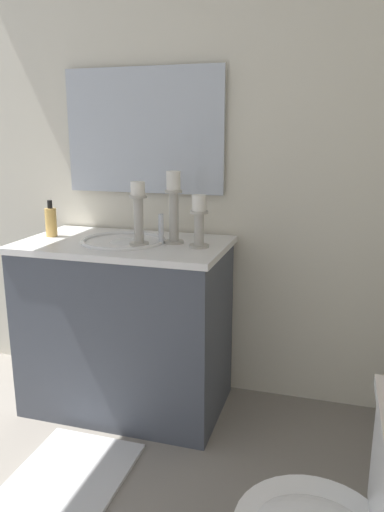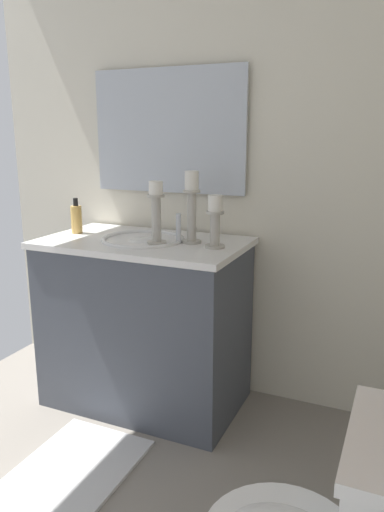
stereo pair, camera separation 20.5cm
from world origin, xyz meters
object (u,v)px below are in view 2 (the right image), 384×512
candle_holder_mid (156,211)px  mirror (168,131)px  vanity_cabinet (145,322)px  bath_mat (73,470)px  soap_bottle (76,219)px  candle_holder_tall (215,221)px  sink_basin (143,248)px  candle_holder_short (192,205)px

candle_holder_mid → mirror: bearing=-163.0°
vanity_cabinet → mirror: (-0.28, 0.00, 0.93)m
vanity_cabinet → bath_mat: vanity_cabinet is taller
soap_bottle → vanity_cabinet: bearing=88.5°
vanity_cabinet → candle_holder_tall: bearing=88.1°
candle_holder_mid → bath_mat: size_ratio=0.48×
sink_basin → candle_holder_short: (-0.04, 0.24, 0.22)m
vanity_cabinet → bath_mat: (0.63, 0.00, -0.42)m
candle_holder_mid → soap_bottle: bearing=-96.6°
candle_holder_short → soap_bottle: (0.03, -0.63, -0.10)m
soap_bottle → bath_mat: bearing=31.7°
candle_holder_short → candle_holder_mid: bearing=-59.6°
vanity_cabinet → mirror: bearing=180.0°
candle_holder_mid → candle_holder_short: bearing=120.4°
candle_holder_mid → soap_bottle: 0.50m
candle_holder_tall → vanity_cabinet: bearing=-91.9°
sink_basin → candle_holder_tall: bearing=88.1°
candle_holder_short → candle_holder_mid: candle_holder_short is taller
mirror → candle_holder_tall: bearing=52.1°
sink_basin → bath_mat: bearing=-0.1°
bath_mat → candle_holder_tall: bearing=148.5°
sink_basin → candle_holder_mid: bearing=64.6°
candle_holder_tall → candle_holder_mid: 0.28m
candle_holder_short → candle_holder_mid: 0.17m
candle_holder_tall → candle_holder_short: 0.15m
candle_holder_tall → candle_holder_mid: candle_holder_mid is taller
mirror → soap_bottle: (0.27, -0.39, -0.43)m
mirror → bath_mat: size_ratio=1.39×
candle_holder_short → bath_mat: bearing=-20.0°
candle_holder_tall → mirror: bearing=-127.9°
soap_bottle → candle_holder_short: bearing=92.3°
soap_bottle → candle_holder_mid: bearing=83.4°
vanity_cabinet → candle_holder_tall: 0.66m
sink_basin → candle_holder_mid: (0.05, 0.10, 0.19)m
candle_holder_tall → soap_bottle: 0.77m
soap_bottle → bath_mat: soap_bottle is taller
candle_holder_short → vanity_cabinet: bearing=-81.6°
candle_holder_short → soap_bottle: candle_holder_short is taller
sink_basin → candle_holder_short: candle_holder_short is taller
sink_basin → bath_mat: 1.02m
soap_bottle → candle_holder_tall: bearing=88.3°
candle_holder_short → sink_basin: bearing=-81.5°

